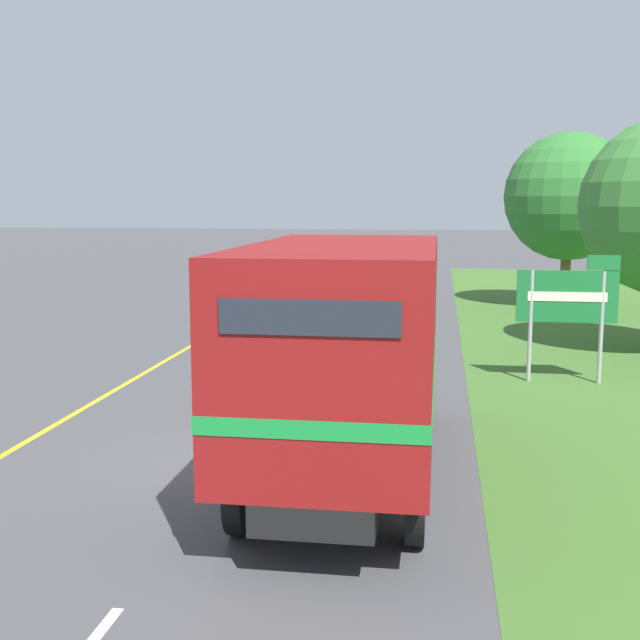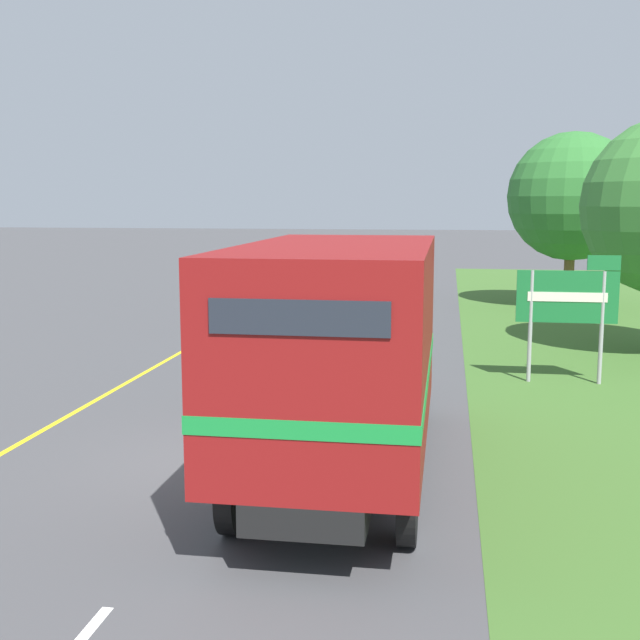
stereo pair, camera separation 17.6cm
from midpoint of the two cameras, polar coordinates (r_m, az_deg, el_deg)
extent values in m
plane|color=#444447|center=(12.63, -6.47, -9.95)|extent=(200.00, 200.00, 0.00)
cube|color=yellow|center=(22.86, -9.05, -1.64)|extent=(0.12, 52.89, 0.01)
cube|color=white|center=(13.31, -5.64, -8.96)|extent=(0.12, 2.60, 0.01)
cube|color=white|center=(19.57, -0.92, -3.24)|extent=(0.12, 2.60, 0.01)
cube|color=white|center=(26.00, 1.47, -0.31)|extent=(0.12, 2.60, 0.01)
cube|color=white|center=(32.50, 2.90, 1.45)|extent=(0.12, 2.60, 0.01)
cube|color=white|center=(39.03, 3.86, 2.62)|extent=(0.12, 2.60, 0.01)
cylinder|color=black|center=(15.34, -0.70, -4.63)|extent=(0.22, 1.00, 1.00)
cylinder|color=black|center=(15.16, 7.17, -4.86)|extent=(0.22, 1.00, 1.00)
cylinder|color=black|center=(9.92, -6.19, -12.13)|extent=(0.22, 1.00, 1.00)
cylinder|color=black|center=(9.62, 6.28, -12.78)|extent=(0.22, 1.00, 1.00)
cube|color=black|center=(12.10, 1.80, -7.35)|extent=(1.34, 7.73, 0.36)
cube|color=maroon|center=(10.76, 1.18, -1.38)|extent=(2.44, 5.63, 2.56)
cube|color=#198C38|center=(10.85, 1.17, -3.71)|extent=(2.46, 5.65, 0.20)
cube|color=#232833|center=(7.89, -1.44, 0.16)|extent=(1.83, 0.03, 0.36)
cube|color=maroon|center=(14.61, 3.12, -0.08)|extent=(2.34, 2.10, 1.90)
cube|color=#283342|center=(15.62, 3.49, 1.36)|extent=(2.07, 0.03, 0.85)
cylinder|color=black|center=(27.40, -4.13, 0.81)|extent=(0.16, 0.66, 0.66)
cylinder|color=black|center=(27.12, -1.09, 0.75)|extent=(0.16, 0.66, 0.66)
cylinder|color=black|center=(25.05, -5.35, 0.07)|extent=(0.16, 0.66, 0.66)
cylinder|color=black|center=(24.74, -2.03, 0.00)|extent=(0.16, 0.66, 0.66)
cube|color=white|center=(26.01, -3.14, 1.41)|extent=(1.80, 3.93, 0.90)
cube|color=#282D38|center=(25.76, -3.23, 3.21)|extent=(1.55, 2.16, 0.77)
cube|color=red|center=(24.21, -5.55, 1.23)|extent=(0.20, 0.03, 0.14)
cube|color=red|center=(23.94, -2.62, 1.18)|extent=(0.20, 0.03, 0.14)
cylinder|color=#9E9EA3|center=(18.25, 14.46, -0.42)|extent=(0.09, 0.09, 2.48)
cylinder|color=#9E9EA3|center=(18.47, 19.12, -0.52)|extent=(0.09, 0.09, 2.48)
cube|color=#196B33|center=(18.25, 16.89, 1.61)|extent=(2.15, 0.06, 1.14)
cube|color=#196B33|center=(18.31, 19.27, 3.88)|extent=(0.69, 0.06, 0.32)
cube|color=silver|center=(18.22, 16.91, 1.59)|extent=(1.68, 0.02, 0.21)
cylinder|color=brown|center=(31.64, 16.88, 2.93)|extent=(0.38, 0.38, 2.23)
sphere|color=#2D702D|center=(31.51, 17.12, 8.40)|extent=(4.75, 4.75, 4.75)
camera|label=1|loc=(0.09, -90.27, -0.04)|focal=45.00mm
camera|label=2|loc=(0.09, 89.73, 0.04)|focal=45.00mm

